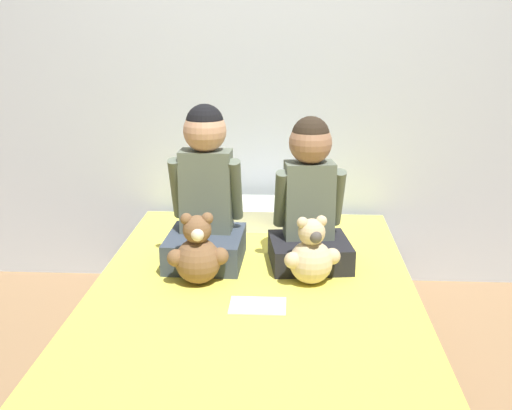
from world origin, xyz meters
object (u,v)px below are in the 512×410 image
Objects in this scene: child_on_left at (205,197)px; teddy_bear_held_by_left_child at (198,254)px; pillow_at_headboard at (263,213)px; bed at (254,327)px; child_on_right at (310,200)px; teddy_bear_held_by_right_child at (311,255)px; sign_card at (258,305)px.

child_on_left reaches higher than teddy_bear_held_by_left_child.
teddy_bear_held_by_left_child is 0.55× the size of pillow_at_headboard.
teddy_bear_held_by_left_child is (-0.22, -0.02, 0.33)m from bed.
child_on_left reaches higher than pillow_at_headboard.
teddy_bear_held_by_right_child is at bearing -96.34° from child_on_right.
child_on_left is 1.28× the size of pillow_at_headboard.
child_on_right is (0.23, 0.23, 0.49)m from bed.
pillow_at_headboard is at bearing 90.00° from bed.
child_on_right is 0.28m from teddy_bear_held_by_right_child.
child_on_left is 2.33× the size of teddy_bear_held_by_left_child.
teddy_bear_held_by_left_child reaches higher than sign_card.
bed is 0.59m from child_on_right.
bed is 2.99× the size of child_on_right.
child_on_left is at bearing 133.36° from bed.
child_on_right is at bearing 72.97° from teddy_bear_held_by_right_child.
child_on_left reaches higher than sign_card.
pillow_at_headboard is at bearing 68.89° from child_on_left.
teddy_bear_held_by_right_child is 0.33m from sign_card.
child_on_right reaches higher than bed.
child_on_left is at bearing 80.22° from teddy_bear_held_by_left_child.
child_on_right is at bearing 1.28° from child_on_left.
child_on_left is 3.27× the size of sign_card.
child_on_right is 0.58m from sign_card.
child_on_left is at bearing 134.69° from teddy_bear_held_by_right_child.
teddy_bear_held_by_left_child is 0.46m from teddy_bear_held_by_right_child.
sign_card is (0.03, -1.00, -0.05)m from pillow_at_headboard.
sign_card is (-0.20, -0.23, -0.12)m from teddy_bear_held_by_right_child.
child_on_left is at bearing -112.72° from pillow_at_headboard.
teddy_bear_held_by_right_child is at bearing -6.52° from teddy_bear_held_by_left_child.
child_on_left reaches higher than child_on_right.
teddy_bear_held_by_right_child is (0.00, -0.23, -0.16)m from child_on_right.
teddy_bear_held_by_right_child reaches higher than bed.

